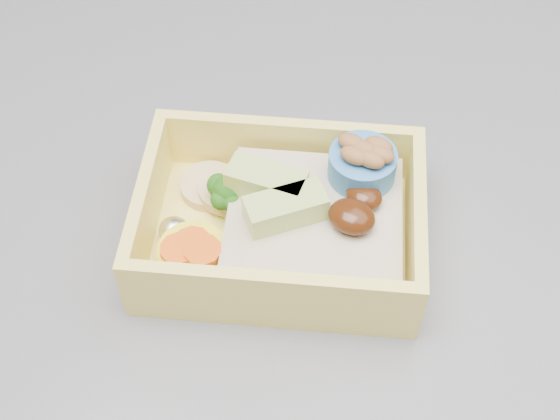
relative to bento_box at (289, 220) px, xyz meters
The scene contains 1 object.
bento_box is the anchor object (origin of this frame).
Camera 1 is at (-0.02, -0.29, 1.29)m, focal length 50.00 mm.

